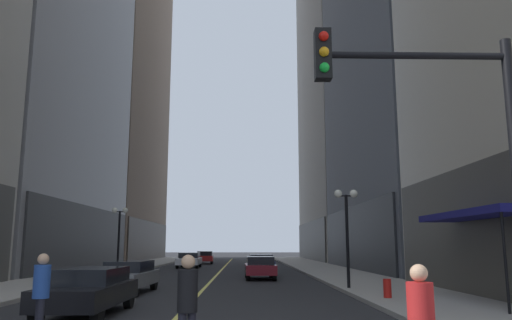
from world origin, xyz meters
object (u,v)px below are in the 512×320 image
car_black (90,289)px  fire_hydrant_right (387,290)px  car_grey (129,275)px  traffic_light_near_right (452,138)px  street_lamp_left_far (119,225)px  car_maroon (260,267)px  car_white (189,260)px  car_navy (261,263)px  car_red (205,257)px  street_lamp_right_mid (347,216)px  pedestrian_in_black_coat (187,300)px  pedestrian_in_blue_hoodie (41,289)px

car_black → fire_hydrant_right: 9.97m
car_black → car_grey: 6.59m
car_grey → traffic_light_near_right: (8.34, -13.24, 3.02)m
street_lamp_left_far → traffic_light_near_right: bearing=-64.7°
car_maroon → car_white: size_ratio=0.86×
car_navy → traffic_light_near_right: bearing=-85.3°
car_white → car_red: bearing=86.6°
car_navy → street_lamp_right_mid: (3.37, -14.50, 2.54)m
car_black → street_lamp_right_mid: size_ratio=1.04×
car_black → traffic_light_near_right: (7.93, -6.66, 3.02)m
pedestrian_in_black_coat → street_lamp_right_mid: bearing=67.8°
car_navy → street_lamp_right_mid: street_lamp_right_mid is taller
car_black → street_lamp_right_mid: street_lamp_right_mid is taller
car_grey → street_lamp_right_mid: bearing=4.0°
car_grey → street_lamp_left_far: size_ratio=1.05×
car_maroon → traffic_light_near_right: size_ratio=0.71×
street_lamp_left_far → car_grey: bearing=-73.6°
car_maroon → car_red: 25.25m
car_grey → car_black: bearing=-86.4°
car_black → fire_hydrant_right: (9.48, 3.07, -0.32)m
car_black → car_maroon: bearing=70.2°
street_lamp_left_far → street_lamp_right_mid: size_ratio=1.00×
car_white → street_lamp_right_mid: 24.53m
car_navy → pedestrian_in_blue_hoodie: bearing=-102.0°
car_black → car_red: size_ratio=1.10×
street_lamp_left_far → street_lamp_right_mid: bearing=-40.5°
car_navy → street_lamp_left_far: street_lamp_left_far is taller
car_navy → car_black: bearing=-104.5°
car_black → car_grey: (-0.41, 6.58, -0.00)m
pedestrian_in_black_coat → traffic_light_near_right: traffic_light_near_right is taller
car_grey → car_white: 23.15m
traffic_light_near_right → pedestrian_in_blue_hoodie: bearing=160.4°
car_navy → street_lamp_left_far: (-9.43, -3.58, 2.54)m
car_grey → pedestrian_in_black_coat: 13.34m
car_maroon → pedestrian_in_black_coat: pedestrian_in_black_coat is taller
car_white → fire_hydrant_right: (9.92, -26.66, -0.32)m
car_white → street_lamp_right_mid: size_ratio=1.06×
car_maroon → street_lamp_left_far: bearing=160.1°
traffic_light_near_right → street_lamp_right_mid: 13.93m
car_maroon → traffic_light_near_right: 21.86m
traffic_light_near_right → car_white: bearing=103.0°
traffic_light_near_right → car_maroon: bearing=96.8°
car_navy → pedestrian_in_blue_hoodie: 26.20m
street_lamp_left_far → car_white: bearing=73.7°
traffic_light_near_right → street_lamp_left_far: traffic_light_near_right is taller
pedestrian_in_blue_hoodie → fire_hydrant_right: pedestrian_in_blue_hoodie is taller
car_red → fire_hydrant_right: (9.34, -36.48, -0.32)m
fire_hydrant_right → car_grey: bearing=160.5°
street_lamp_right_mid → fire_hydrant_right: 5.07m
car_black → car_maroon: size_ratio=1.15×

